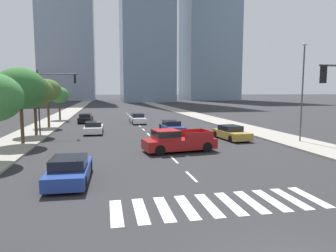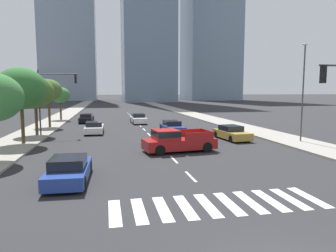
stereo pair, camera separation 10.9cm
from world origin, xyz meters
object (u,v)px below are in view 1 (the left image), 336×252
sedan_white_2 (94,128)px  street_lamp_east (303,86)px  sedan_black_4 (86,118)px  street_tree_fourth (47,91)px  sedan_white_0 (138,119)px  sedan_gold_3 (231,133)px  sedan_blue_1 (70,170)px  street_tree_fifth (59,95)px  pickup_truck (176,141)px  traffic_signal_far (52,91)px  street_tree_third (34,92)px  sedan_blue_5 (172,127)px  street_tree_second (20,89)px

sedan_white_2 → street_lamp_east: street_lamp_east is taller
sedan_black_4 → street_tree_fourth: (-4.02, -5.55, 3.93)m
sedan_white_0 → sedan_gold_3: (7.01, -15.83, -0.02)m
sedan_blue_1 → street_tree_fifth: street_tree_fifth is taller
pickup_truck → sedan_blue_1: bearing=35.0°
traffic_signal_far → street_tree_third: (-1.71, 0.21, -0.11)m
sedan_blue_5 → sedan_white_2: bearing=-96.3°
street_tree_fifth → street_tree_second: bearing=-90.0°
sedan_white_0 → street_tree_third: (-11.19, -9.95, 3.73)m
pickup_truck → sedan_gold_3: pickup_truck is taller
street_tree_third → sedan_blue_1: bearing=-73.3°
pickup_truck → sedan_white_0: 20.36m
sedan_blue_5 → traffic_signal_far: 12.84m
street_tree_third → street_lamp_east: bearing=-20.6°
pickup_truck → sedan_white_0: pickup_truck is taller
sedan_black_4 → street_tree_fourth: size_ratio=0.81×
sedan_white_0 → sedan_blue_5: (2.74, -9.54, -0.05)m
sedan_blue_5 → street_tree_second: bearing=-71.2°
sedan_gold_3 → street_tree_second: size_ratio=0.72×
sedan_blue_5 → street_lamp_east: street_lamp_east is taller
traffic_signal_far → sedan_blue_5: bearing=2.9°
street_lamp_east → street_tree_third: street_lamp_east is taller
sedan_blue_1 → traffic_signal_far: bearing=13.3°
sedan_blue_5 → street_lamp_east: (9.43, -9.18, 4.36)m
pickup_truck → street_tree_fourth: street_tree_fourth is taller
sedan_white_0 → sedan_blue_5: 9.92m
sedan_white_2 → street_tree_fourth: 9.12m
sedan_gold_3 → sedan_black_4: (-14.18, 18.46, -0.00)m
sedan_white_0 → sedan_blue_5: size_ratio=0.94×
sedan_white_2 → street_tree_fourth: bearing=43.4°
street_tree_fourth → sedan_white_2: bearing=-47.6°
sedan_blue_5 → street_tree_fifth: street_tree_fifth is taller
sedan_black_4 → street_lamp_east: bearing=-135.1°
sedan_white_0 → sedan_black_4: bearing=-112.5°
street_tree_second → sedan_white_0: bearing=53.3°
sedan_white_0 → sedan_blue_1: sedan_white_0 is taller
sedan_gold_3 → street_tree_second: (-18.20, 0.83, 4.08)m
street_tree_fourth → traffic_signal_far: bearing=-76.7°
sedan_white_2 → traffic_signal_far: 5.58m
sedan_white_2 → sedan_blue_5: size_ratio=0.91×
pickup_truck → street_tree_fifth: (-11.85, 26.86, 3.06)m
street_tree_second → street_tree_third: 5.06m
sedan_white_0 → street_tree_fourth: bearing=-77.7°
sedan_black_4 → sedan_white_0: bearing=-107.5°
sedan_gold_3 → street_tree_fourth: bearing=-130.8°
street_tree_third → street_tree_fifth: size_ratio=1.16×
sedan_blue_5 → street_tree_third: (-13.93, -0.42, 3.79)m
sedan_blue_1 → sedan_white_2: (0.55, 17.61, -0.01)m
street_tree_third → street_tree_fourth: street_tree_fourth is taller
sedan_blue_5 → traffic_signal_far: (-12.22, -0.63, 3.90)m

